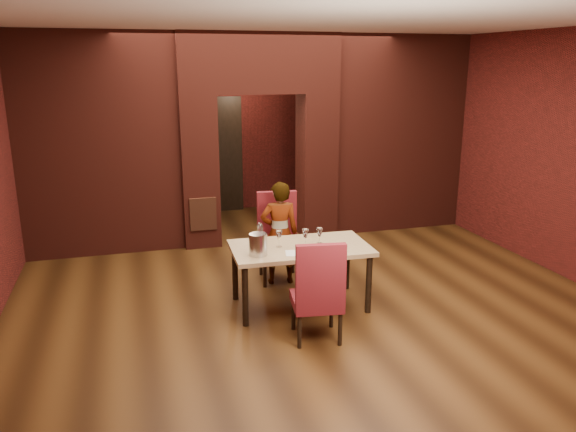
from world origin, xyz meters
name	(u,v)px	position (x,y,z in m)	size (l,w,h in m)	color
floor	(296,283)	(0.00, 0.00, 0.00)	(8.00, 8.00, 0.00)	#452911
ceiling	(297,23)	(0.00, 0.00, 3.20)	(7.00, 8.00, 0.04)	silver
wall_back	(235,126)	(0.00, 4.00, 1.60)	(7.00, 0.04, 3.20)	maroon
wall_front	(504,277)	(0.00, -4.00, 1.60)	(7.00, 0.04, 3.20)	maroon
wall_right	(537,149)	(3.50, 0.00, 1.60)	(0.04, 8.00, 3.20)	maroon
pillar_left	(199,172)	(-0.95, 2.00, 1.15)	(0.55, 0.55, 2.30)	maroon
pillar_right	(316,165)	(0.95, 2.00, 1.15)	(0.55, 0.55, 2.30)	maroon
lintel	(258,63)	(0.00, 2.00, 2.75)	(2.45, 0.55, 0.90)	maroon
wing_wall_left	(99,146)	(-2.36, 2.00, 1.60)	(2.27, 0.35, 3.20)	maroon
wing_wall_right	(397,135)	(2.36, 2.00, 1.60)	(2.27, 0.35, 3.20)	maroon
vent_panel	(203,214)	(-0.95, 1.71, 0.55)	(0.40, 0.03, 0.50)	brown
rear_door	(215,157)	(-0.40, 3.94, 1.05)	(0.90, 0.08, 2.10)	black
rear_door_frame	(215,157)	(-0.40, 3.90, 1.05)	(1.02, 0.04, 2.22)	black
dining_table	(300,276)	(-0.16, -0.69, 0.37)	(1.57, 0.88, 0.74)	tan
chair_far	(279,238)	(-0.18, 0.16, 0.57)	(0.52, 0.52, 1.14)	maroon
chair_near	(317,289)	(-0.24, -1.48, 0.54)	(0.49, 0.49, 1.08)	maroon
person_seated	(279,233)	(-0.20, 0.08, 0.67)	(0.49, 0.32, 1.34)	silver
wine_glass_a	(279,239)	(-0.40, -0.65, 0.83)	(0.08, 0.08, 0.19)	white
wine_glass_b	(305,237)	(-0.10, -0.67, 0.83)	(0.08, 0.08, 0.19)	silver
wine_glass_c	(320,236)	(0.08, -0.65, 0.83)	(0.08, 0.08, 0.19)	silver
tasting_sheet	(298,253)	(-0.26, -0.92, 0.74)	(0.27, 0.20, 0.00)	silver
wine_bucket	(258,245)	(-0.70, -0.86, 0.86)	(0.20, 0.20, 0.24)	#A9A9AF
water_bottle	(260,235)	(-0.61, -0.61, 0.88)	(0.07, 0.07, 0.29)	white
potted_plant	(320,258)	(0.43, 0.29, 0.20)	(0.35, 0.30, 0.39)	#316B2C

